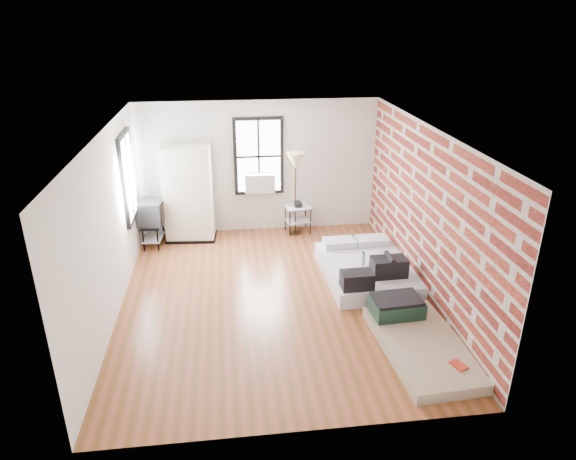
{
  "coord_description": "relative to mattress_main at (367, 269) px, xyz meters",
  "views": [
    {
      "loc": [
        -0.68,
        -7.44,
        4.44
      ],
      "look_at": [
        0.28,
        0.3,
        1.1
      ],
      "focal_mm": 32.0,
      "sensor_mm": 36.0,
      "label": 1
    }
  ],
  "objects": [
    {
      "name": "tv_stand",
      "position": [
        -3.96,
        1.9,
        0.51
      ],
      "size": [
        0.53,
        0.72,
        0.96
      ],
      "rotation": [
        0.0,
        0.0,
        -0.09
      ],
      "color": "black",
      "rests_on": "ground"
    },
    {
      "name": "mattress_main",
      "position": [
        0.0,
        0.0,
        0.0
      ],
      "size": [
        1.57,
        2.1,
        0.66
      ],
      "rotation": [
        0.0,
        0.0,
        0.03
      ],
      "color": "silver",
      "rests_on": "ground"
    },
    {
      "name": "side_table",
      "position": [
        -0.95,
        2.22,
        0.29
      ],
      "size": [
        0.59,
        0.5,
        0.7
      ],
      "rotation": [
        0.0,
        0.0,
        0.16
      ],
      "color": "black",
      "rests_on": "ground"
    },
    {
      "name": "room_shell",
      "position": [
        -1.51,
        -0.14,
        1.56
      ],
      "size": [
        5.02,
        6.02,
        2.8
      ],
      "color": "silver",
      "rests_on": "ground"
    },
    {
      "name": "wardrobe",
      "position": [
        -3.22,
        2.15,
        0.81
      ],
      "size": [
        1.05,
        0.66,
        1.99
      ],
      "rotation": [
        0.0,
        0.0,
        -0.08
      ],
      "color": "black",
      "rests_on": "ground"
    },
    {
      "name": "mattress_bare",
      "position": [
        0.17,
        -2.04,
        -0.05
      ],
      "size": [
        1.22,
        2.13,
        0.45
      ],
      "rotation": [
        0.0,
        0.0,
        0.07
      ],
      "color": "tan",
      "rests_on": "ground"
    },
    {
      "name": "floor_lamp",
      "position": [
        -1.01,
        2.15,
        1.36
      ],
      "size": [
        0.38,
        0.38,
        1.79
      ],
      "color": "#322510",
      "rests_on": "ground"
    },
    {
      "name": "ground",
      "position": [
        -1.75,
        -0.5,
        -0.18
      ],
      "size": [
        6.0,
        6.0,
        0.0
      ],
      "primitive_type": "plane",
      "color": "brown",
      "rests_on": "ground"
    }
  ]
}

